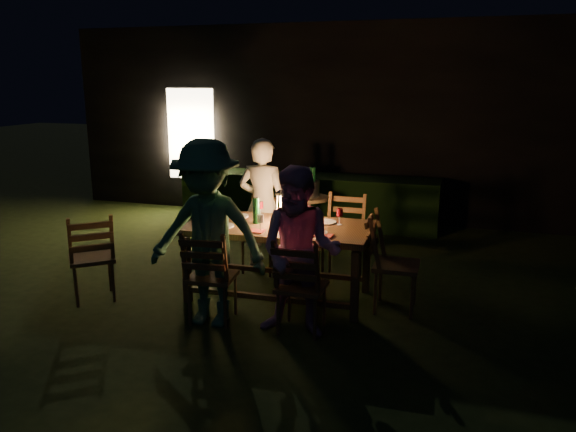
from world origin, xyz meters
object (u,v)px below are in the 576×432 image
(dining_table, at_px, (279,232))
(chair_end, at_px, (394,280))
(chair_near_left, at_px, (212,292))
(chair_near_right, at_px, (301,302))
(person_opp_right, at_px, (300,253))
(ice_bucket, at_px, (309,189))
(bottle_table, at_px, (256,211))
(chair_far_left, at_px, (262,248))
(chair_far_right, at_px, (342,253))
(bottle_bucket_b, at_px, (313,185))
(person_house_side, at_px, (263,205))
(side_table, at_px, (308,203))
(person_opp_left, at_px, (208,234))
(chair_spare, at_px, (93,273))
(lantern, at_px, (284,210))
(bottle_bucket_a, at_px, (304,185))

(dining_table, xyz_separation_m, chair_end, (1.23, 0.04, -0.42))
(chair_near_left, distance_m, chair_near_right, 0.90)
(person_opp_right, relative_size, ice_bucket, 5.27)
(bottle_table, bearing_deg, chair_far_left, 106.20)
(chair_far_right, relative_size, bottle_bucket_b, 3.22)
(dining_table, distance_m, chair_end, 1.30)
(person_house_side, bearing_deg, side_table, -109.00)
(chair_far_left, distance_m, person_opp_left, 1.70)
(chair_spare, height_order, side_table, chair_spare)
(person_house_side, xyz_separation_m, lantern, (0.52, -0.75, 0.15))
(side_table, relative_size, bottle_bucket_b, 2.35)
(lantern, distance_m, bottle_bucket_a, 1.72)
(person_house_side, distance_m, lantern, 0.93)
(chair_far_right, xyz_separation_m, person_opp_right, (-0.05, -1.59, 0.48))
(person_opp_right, relative_size, bottle_bucket_a, 4.94)
(lantern, bearing_deg, chair_end, -0.69)
(chair_spare, bearing_deg, bottle_bucket_b, 14.36)
(chair_near_left, relative_size, person_house_side, 0.60)
(chair_near_left, xyz_separation_m, chair_far_right, (0.95, 1.57, 0.01))
(bottle_bucket_b, bearing_deg, chair_spare, -124.98)
(chair_end, xyz_separation_m, person_house_side, (-1.70, 0.77, 0.50))
(chair_end, xyz_separation_m, person_opp_left, (-1.65, -0.87, 0.58))
(dining_table, distance_m, chair_near_left, 0.99)
(ice_bucket, bearing_deg, chair_near_left, -95.67)
(chair_far_right, relative_size, chair_end, 0.98)
(lantern, relative_size, bottle_bucket_a, 1.09)
(person_house_side, xyz_separation_m, person_opp_left, (0.05, -1.64, 0.08))
(chair_near_left, distance_m, chair_spare, 1.45)
(person_house_side, xyz_separation_m, bottle_bucket_a, (0.25, 0.94, 0.09))
(ice_bucket, xyz_separation_m, bottle_bucket_a, (-0.05, -0.04, 0.05))
(chair_spare, relative_size, person_opp_right, 0.64)
(person_opp_left, bearing_deg, chair_end, 26.05)
(chair_far_left, xyz_separation_m, chair_far_right, (1.00, 0.03, 0.02))
(chair_far_left, distance_m, person_opp_right, 1.89)
(chair_end, distance_m, side_table, 2.26)
(dining_table, relative_size, chair_far_left, 2.04)
(chair_far_right, xyz_separation_m, bottle_bucket_b, (-0.65, 1.04, 0.60))
(bottle_table, bearing_deg, person_opp_left, -101.98)
(chair_far_left, relative_size, person_opp_left, 0.54)
(chair_spare, distance_m, person_opp_right, 2.40)
(person_opp_right, height_order, bottle_bucket_b, person_opp_right)
(bottle_table, distance_m, ice_bucket, 1.80)
(chair_far_right, bearing_deg, person_opp_left, 59.89)
(chair_spare, xyz_separation_m, side_table, (1.70, 2.46, 0.36))
(ice_bucket, bearing_deg, bottle_table, -92.55)
(person_opp_left, height_order, lantern, person_opp_left)
(chair_near_left, bearing_deg, chair_spare, 169.54)
(person_house_side, relative_size, lantern, 4.68)
(person_opp_right, xyz_separation_m, lantern, (-0.43, 0.86, 0.18))
(chair_far_right, bearing_deg, person_house_side, -0.73)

